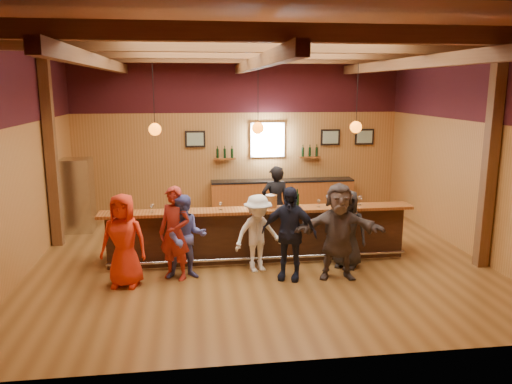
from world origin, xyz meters
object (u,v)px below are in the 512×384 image
(customer_redvest, at_px, (175,233))
(customer_navy, at_px, (289,233))
(bar_counter, at_px, (258,232))
(back_bar_cabinet, at_px, (282,196))
(customer_white, at_px, (258,233))
(customer_brown, at_px, (338,231))
(customer_dark, at_px, (347,229))
(bottle_a, at_px, (289,199))
(bartender, at_px, (275,204))
(stainless_fridge, at_px, (78,195))
(customer_denim, at_px, (186,237))
(ice_bucket, at_px, (271,201))
(customer_orange, at_px, (124,240))

(customer_redvest, relative_size, customer_navy, 1.00)
(bar_counter, height_order, back_bar_cabinet, bar_counter)
(customer_white, bearing_deg, customer_brown, -41.88)
(customer_dark, xyz_separation_m, bottle_a, (-1.04, 0.64, 0.48))
(bottle_a, bearing_deg, back_bar_cabinet, 81.51)
(customer_redvest, relative_size, customer_brown, 0.97)
(back_bar_cabinet, distance_m, bartender, 2.74)
(stainless_fridge, xyz_separation_m, customer_navy, (4.52, -3.77, -0.03))
(bar_counter, relative_size, customer_redvest, 3.62)
(back_bar_cabinet, distance_m, customer_redvest, 5.43)
(customer_white, xyz_separation_m, bartender, (0.65, 1.80, 0.13))
(customer_denim, distance_m, ice_bucket, 1.95)
(customer_brown, height_order, ice_bucket, customer_brown)
(back_bar_cabinet, distance_m, customer_orange, 6.13)
(bar_counter, distance_m, customer_dark, 1.88)
(stainless_fridge, height_order, customer_navy, stainless_fridge)
(customer_white, bearing_deg, customer_navy, -62.83)
(customer_redvest, height_order, customer_navy, customer_navy)
(customer_redvest, distance_m, bottle_a, 2.47)
(customer_dark, bearing_deg, bottle_a, 177.55)
(ice_bucket, bearing_deg, bar_counter, 135.10)
(ice_bucket, distance_m, bottle_a, 0.38)
(ice_bucket, bearing_deg, customer_white, -120.32)
(bar_counter, relative_size, customer_denim, 3.97)
(customer_redvest, bearing_deg, customer_orange, -135.19)
(customer_white, bearing_deg, customer_denim, 167.05)
(customer_denim, height_order, customer_brown, customer_brown)
(customer_brown, relative_size, bottle_a, 4.77)
(customer_denim, height_order, bottle_a, customer_denim)
(customer_redvest, distance_m, customer_navy, 2.10)
(bartender, bearing_deg, ice_bucket, 72.10)
(customer_orange, distance_m, bottle_a, 3.38)
(bar_counter, distance_m, bottle_a, 0.98)
(bar_counter, xyz_separation_m, customer_navy, (0.40, -1.32, 0.35))
(customer_orange, height_order, customer_redvest, customer_redvest)
(customer_navy, distance_m, bottle_a, 1.19)
(bartender, xyz_separation_m, bottle_a, (0.09, -1.15, 0.37))
(customer_navy, height_order, ice_bucket, customer_navy)
(bar_counter, distance_m, customer_redvest, 2.00)
(customer_navy, bearing_deg, ice_bucket, 120.53)
(customer_redvest, relative_size, customer_denim, 1.10)
(ice_bucket, bearing_deg, customer_dark, -22.91)
(bar_counter, distance_m, customer_brown, 1.95)
(bar_counter, relative_size, bartender, 3.57)
(back_bar_cabinet, bearing_deg, customer_redvest, -121.85)
(customer_redvest, xyz_separation_m, bartender, (2.21, 1.98, 0.01))
(stainless_fridge, relative_size, bartender, 1.02)
(bar_counter, bearing_deg, bottle_a, -18.43)
(bartender, bearing_deg, customer_redvest, 37.63)
(back_bar_cabinet, xyz_separation_m, customer_navy, (-0.78, -4.89, 0.40))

